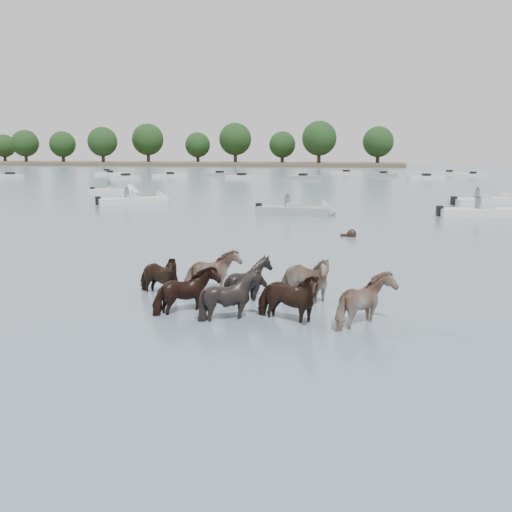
# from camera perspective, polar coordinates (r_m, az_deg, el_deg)

# --- Properties ---
(ground) EXTENTS (400.00, 400.00, 0.00)m
(ground) POSITION_cam_1_polar(r_m,az_deg,el_deg) (15.06, -7.64, -4.27)
(ground) COLOR #4A5D6A
(ground) RESTS_ON ground
(shoreline) EXTENTS (160.00, 30.00, 1.00)m
(shoreline) POSITION_cam_1_polar(r_m,az_deg,el_deg) (180.11, -12.17, 8.94)
(shoreline) COLOR #4C4233
(shoreline) RESTS_ON ground
(pony_herd) EXTENTS (7.09, 4.06, 1.45)m
(pony_herd) POSITION_cam_1_polar(r_m,az_deg,el_deg) (14.05, -0.51, -3.40)
(pony_herd) COLOR black
(pony_herd) RESTS_ON ground
(swimming_pony) EXTENTS (0.72, 0.44, 0.44)m
(swimming_pony) POSITION_cam_1_polar(r_m,az_deg,el_deg) (26.38, 9.35, 2.13)
(swimming_pony) COLOR black
(swimming_pony) RESTS_ON ground
(motorboat_a) EXTENTS (5.23, 4.51, 1.92)m
(motorboat_a) POSITION_cam_1_polar(r_m,az_deg,el_deg) (43.58, -11.18, 5.38)
(motorboat_a) COLOR silver
(motorboat_a) RESTS_ON ground
(motorboat_b) EXTENTS (5.11, 1.81, 1.92)m
(motorboat_b) POSITION_cam_1_polar(r_m,az_deg,el_deg) (35.36, 4.94, 4.46)
(motorboat_b) COLOR gray
(motorboat_b) RESTS_ON ground
(motorboat_c) EXTENTS (5.48, 4.02, 1.92)m
(motorboat_c) POSITION_cam_1_polar(r_m,az_deg,el_deg) (45.89, 22.28, 5.05)
(motorboat_c) COLOR silver
(motorboat_c) RESTS_ON ground
(motorboat_d) EXTENTS (6.11, 3.01, 1.92)m
(motorboat_d) POSITION_cam_1_polar(r_m,az_deg,el_deg) (37.17, 22.83, 3.97)
(motorboat_d) COLOR silver
(motorboat_d) RESTS_ON ground
(motorboat_f) EXTENTS (4.71, 1.87, 1.92)m
(motorboat_f) POSITION_cam_1_polar(r_m,az_deg,el_deg) (53.93, -13.23, 6.20)
(motorboat_f) COLOR silver
(motorboat_f) RESTS_ON ground
(distant_flotilla) EXTENTS (105.38, 29.51, 0.93)m
(distant_flotilla) POSITION_cam_1_polar(r_m,az_deg,el_deg) (89.41, 10.03, 7.81)
(distant_flotilla) COLOR silver
(distant_flotilla) RESTS_ON ground
(treeline) EXTENTS (152.66, 23.41, 12.37)m
(treeline) POSITION_cam_1_polar(r_m,az_deg,el_deg) (178.66, -11.93, 11.00)
(treeline) COLOR #382619
(treeline) RESTS_ON ground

